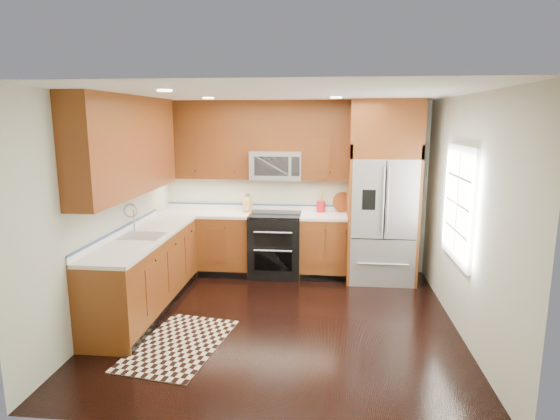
# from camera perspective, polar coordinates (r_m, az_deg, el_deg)

# --- Properties ---
(ground) EXTENTS (4.00, 4.00, 0.00)m
(ground) POSITION_cam_1_polar(r_m,az_deg,el_deg) (5.64, 0.10, -13.39)
(ground) COLOR black
(ground) RESTS_ON ground
(wall_back) EXTENTS (4.00, 0.02, 2.60)m
(wall_back) POSITION_cam_1_polar(r_m,az_deg,el_deg) (7.20, 1.70, 2.79)
(wall_back) COLOR #B5B9A7
(wall_back) RESTS_ON ground
(wall_left) EXTENTS (0.02, 4.00, 2.60)m
(wall_left) POSITION_cam_1_polar(r_m,az_deg,el_deg) (5.79, -20.01, 0.08)
(wall_left) COLOR #B5B9A7
(wall_left) RESTS_ON ground
(wall_right) EXTENTS (0.02, 4.00, 2.60)m
(wall_right) POSITION_cam_1_polar(r_m,az_deg,el_deg) (5.42, 21.64, -0.74)
(wall_right) COLOR #B5B9A7
(wall_right) RESTS_ON ground
(window) EXTENTS (0.04, 1.10, 1.30)m
(window) POSITION_cam_1_polar(r_m,az_deg,el_deg) (5.59, 20.95, 0.68)
(window) COLOR white
(window) RESTS_ON ground
(base_cabinets) EXTENTS (2.85, 3.00, 0.90)m
(base_cabinets) POSITION_cam_1_polar(r_m,az_deg,el_deg) (6.53, -9.96, -5.88)
(base_cabinets) COLOR brown
(base_cabinets) RESTS_ON ground
(countertop) EXTENTS (2.86, 3.01, 0.04)m
(countertop) POSITION_cam_1_polar(r_m,az_deg,el_deg) (6.49, -8.61, -1.67)
(countertop) COLOR white
(countertop) RESTS_ON base_cabinets
(upper_cabinets) EXTENTS (2.85, 3.00, 1.15)m
(upper_cabinets) POSITION_cam_1_polar(r_m,az_deg,el_deg) (6.42, -9.27, 8.15)
(upper_cabinets) COLOR brown
(upper_cabinets) RESTS_ON ground
(range) EXTENTS (0.76, 0.67, 0.95)m
(range) POSITION_cam_1_polar(r_m,az_deg,el_deg) (7.07, -0.56, -4.24)
(range) COLOR black
(range) RESTS_ON ground
(microwave) EXTENTS (0.76, 0.40, 0.42)m
(microwave) POSITION_cam_1_polar(r_m,az_deg,el_deg) (6.98, -0.47, 5.51)
(microwave) COLOR #B2B2B7
(microwave) RESTS_ON ground
(refrigerator) EXTENTS (0.98, 0.75, 2.60)m
(refrigerator) POSITION_cam_1_polar(r_m,az_deg,el_deg) (6.86, 12.37, 2.16)
(refrigerator) COLOR #B2B2B7
(refrigerator) RESTS_ON ground
(sink_faucet) EXTENTS (0.54, 0.44, 0.37)m
(sink_faucet) POSITION_cam_1_polar(r_m,az_deg,el_deg) (5.94, -16.57, -2.46)
(sink_faucet) COLOR #B2B2B7
(sink_faucet) RESTS_ON countertop
(rug) EXTENTS (1.03, 1.49, 0.01)m
(rug) POSITION_cam_1_polar(r_m,az_deg,el_deg) (5.22, -12.17, -15.71)
(rug) COLOR black
(rug) RESTS_ON ground
(knife_block) EXTENTS (0.14, 0.16, 0.28)m
(knife_block) POSITION_cam_1_polar(r_m,az_deg,el_deg) (7.16, -3.93, 0.72)
(knife_block) COLOR tan
(knife_block) RESTS_ON countertop
(utensil_crock) EXTENTS (0.13, 0.13, 0.36)m
(utensil_crock) POSITION_cam_1_polar(r_m,az_deg,el_deg) (7.11, 5.00, 0.72)
(utensil_crock) COLOR #B31625
(utensil_crock) RESTS_ON countertop
(cutting_board) EXTENTS (0.35, 0.35, 0.02)m
(cutting_board) POSITION_cam_1_polar(r_m,az_deg,el_deg) (7.19, 7.62, -0.15)
(cutting_board) COLOR brown
(cutting_board) RESTS_ON countertop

